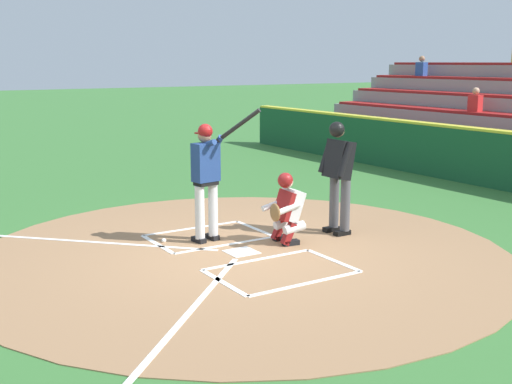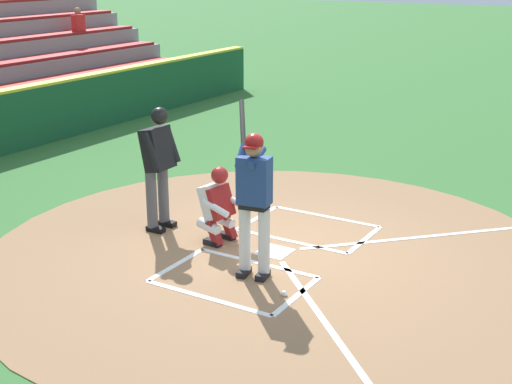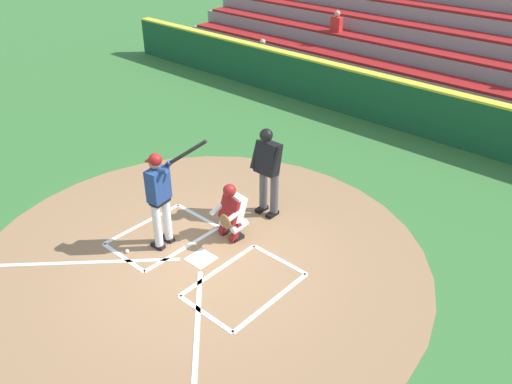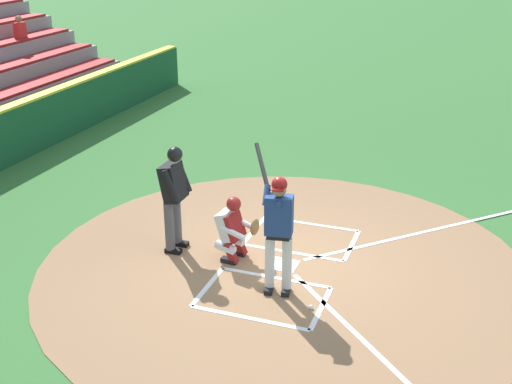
# 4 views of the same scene
# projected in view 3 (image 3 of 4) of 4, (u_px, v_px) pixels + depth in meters

# --- Properties ---
(ground_plane) EXTENTS (120.00, 120.00, 0.00)m
(ground_plane) POSITION_uv_depth(u_px,v_px,m) (201.00, 259.00, 9.27)
(ground_plane) COLOR #387033
(dirt_circle) EXTENTS (8.00, 8.00, 0.01)m
(dirt_circle) POSITION_uv_depth(u_px,v_px,m) (201.00, 259.00, 9.27)
(dirt_circle) COLOR #99704C
(dirt_circle) RESTS_ON ground
(home_plate_and_chalk) EXTENTS (7.93, 4.91, 0.01)m
(home_plate_and_chalk) POSITION_uv_depth(u_px,v_px,m) (162.00, 283.00, 8.70)
(home_plate_and_chalk) COLOR white
(home_plate_and_chalk) RESTS_ON dirt_circle
(batter) EXTENTS (0.87, 0.83, 2.13)m
(batter) POSITION_uv_depth(u_px,v_px,m) (160.00, 194.00, 9.07)
(batter) COLOR silver
(batter) RESTS_ON ground
(catcher) EXTENTS (0.59, 0.65, 1.13)m
(catcher) POSITION_uv_depth(u_px,v_px,m) (231.00, 210.00, 9.55)
(catcher) COLOR black
(catcher) RESTS_ON ground
(plate_umpire) EXTENTS (0.58, 0.41, 1.86)m
(plate_umpire) POSITION_uv_depth(u_px,v_px,m) (268.00, 166.00, 9.99)
(plate_umpire) COLOR #4C4C51
(plate_umpire) RESTS_ON ground
(baseball) EXTENTS (0.07, 0.07, 0.07)m
(baseball) POSITION_uv_depth(u_px,v_px,m) (127.00, 251.00, 9.40)
(baseball) COLOR white
(baseball) RESTS_ON ground
(backstop_wall) EXTENTS (22.00, 0.36, 1.31)m
(backstop_wall) POSITION_uv_depth(u_px,v_px,m) (409.00, 107.00, 13.74)
(backstop_wall) COLOR #19512D
(backstop_wall) RESTS_ON ground
(bleacher_stand) EXTENTS (20.00, 5.10, 3.45)m
(bleacher_stand) POSITION_uv_depth(u_px,v_px,m) (471.00, 61.00, 16.01)
(bleacher_stand) COLOR gray
(bleacher_stand) RESTS_ON ground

